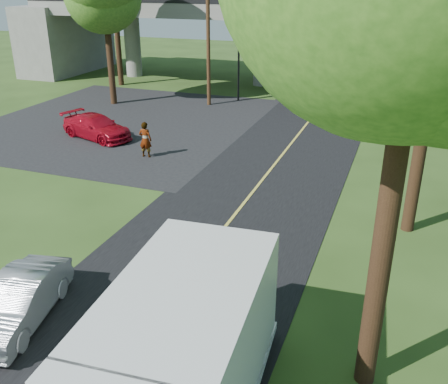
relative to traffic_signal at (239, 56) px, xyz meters
The scene contains 11 objects.
ground 26.87m from the traffic_signal, 77.01° to the right, with size 120.00×120.00×0.00m, color #294117.
road 17.38m from the traffic_signal, 69.44° to the right, with size 7.00×90.00×0.02m, color black.
parking_lot 9.96m from the traffic_signal, 122.01° to the right, with size 16.00×18.00×0.01m, color black.
lane_line 17.38m from the traffic_signal, 69.44° to the right, with size 0.12×90.00×0.01m, color gold.
overpass 8.59m from the traffic_signal, 45.00° to the left, with size 54.00×10.00×7.30m.
traffic_signal is the anchor object (origin of this frame).
utility_pole 2.86m from the traffic_signal, 126.87° to the right, with size 1.60×0.26×9.00m.
step_van 29.27m from the traffic_signal, 73.72° to the right, with size 3.25×7.59×3.11m.
red_sedan 12.54m from the traffic_signal, 111.33° to the right, with size 1.82×4.47×1.30m, color #9E0919.
silver_sedan 26.28m from the traffic_signal, 83.85° to the right, with size 1.32×3.79×1.25m, color #9B9EA4.
pedestrian 13.53m from the traffic_signal, 91.55° to the right, with size 0.66×0.44×1.82m, color gray.
Camera 1 is at (5.53, -8.24, 8.40)m, focal length 40.00 mm.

